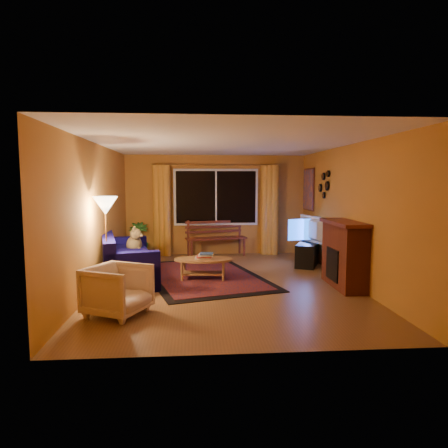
{
  "coord_description": "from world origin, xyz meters",
  "views": [
    {
      "loc": [
        -0.56,
        -7.07,
        1.83
      ],
      "look_at": [
        0.0,
        0.3,
        1.05
      ],
      "focal_mm": 32.0,
      "sensor_mm": 36.0,
      "label": 1
    }
  ],
  "objects": [
    {
      "name": "floor",
      "position": [
        0.0,
        0.0,
        -0.01
      ],
      "size": [
        4.5,
        6.0,
        0.02
      ],
      "primitive_type": "cube",
      "color": "brown",
      "rests_on": "ground"
    },
    {
      "name": "ceiling",
      "position": [
        0.0,
        0.0,
        2.51
      ],
      "size": [
        4.5,
        6.0,
        0.02
      ],
      "primitive_type": "cube",
      "color": "white",
      "rests_on": "ground"
    },
    {
      "name": "wall_back",
      "position": [
        0.0,
        3.01,
        1.25
      ],
      "size": [
        4.5,
        0.02,
        2.5
      ],
      "primitive_type": "cube",
      "color": "#C07C2F",
      "rests_on": "ground"
    },
    {
      "name": "wall_left",
      "position": [
        -2.26,
        0.0,
        1.25
      ],
      "size": [
        0.02,
        6.0,
        2.5
      ],
      "primitive_type": "cube",
      "color": "#C07C2F",
      "rests_on": "ground"
    },
    {
      "name": "wall_right",
      "position": [
        2.26,
        0.0,
        1.25
      ],
      "size": [
        0.02,
        6.0,
        2.5
      ],
      "primitive_type": "cube",
      "color": "#C07C2F",
      "rests_on": "ground"
    },
    {
      "name": "window",
      "position": [
        0.0,
        2.94,
        1.45
      ],
      "size": [
        2.0,
        0.02,
        1.3
      ],
      "primitive_type": "cube",
      "color": "black",
      "rests_on": "wall_back"
    },
    {
      "name": "curtain_rod",
      "position": [
        0.0,
        2.9,
        2.25
      ],
      "size": [
        3.2,
        0.03,
        0.03
      ],
      "primitive_type": "cylinder",
      "rotation": [
        0.0,
        1.57,
        0.0
      ],
      "color": "#BF8C3F",
      "rests_on": "wall_back"
    },
    {
      "name": "curtain_left",
      "position": [
        -1.35,
        2.88,
        1.12
      ],
      "size": [
        0.36,
        0.36,
        2.24
      ],
      "primitive_type": "cylinder",
      "color": "gold",
      "rests_on": "ground"
    },
    {
      "name": "curtain_right",
      "position": [
        1.35,
        2.88,
        1.12
      ],
      "size": [
        0.36,
        0.36,
        2.24
      ],
      "primitive_type": "cylinder",
      "color": "gold",
      "rests_on": "ground"
    },
    {
      "name": "bench",
      "position": [
        -0.01,
        2.69,
        0.22
      ],
      "size": [
        1.55,
        0.76,
        0.45
      ],
      "primitive_type": "cube",
      "rotation": [
        0.0,
        0.0,
        0.23
      ],
      "color": "#562115",
      "rests_on": "ground"
    },
    {
      "name": "potted_plant",
      "position": [
        -1.92,
        2.75,
        0.42
      ],
      "size": [
        0.52,
        0.52,
        0.84
      ],
      "primitive_type": "imported",
      "rotation": [
        0.0,
        0.0,
        0.09
      ],
      "color": "#235B1E",
      "rests_on": "ground"
    },
    {
      "name": "sofa",
      "position": [
        -1.8,
        0.42,
        0.43
      ],
      "size": [
        1.37,
        2.26,
        0.85
      ],
      "primitive_type": "cube",
      "rotation": [
        0.0,
        0.0,
        0.23
      ],
      "color": "#0A0748",
      "rests_on": "ground"
    },
    {
      "name": "dog",
      "position": [
        -1.75,
        0.89,
        0.68
      ],
      "size": [
        0.48,
        0.56,
        0.52
      ],
      "primitive_type": null,
      "rotation": [
        0.0,
        0.0,
        -0.34
      ],
      "color": "olive",
      "rests_on": "sofa"
    },
    {
      "name": "armchair",
      "position": [
        -1.61,
        -1.61,
        0.38
      ],
      "size": [
        0.95,
        0.97,
        0.76
      ],
      "primitive_type": "imported",
      "rotation": [
        0.0,
        0.0,
        1.11
      ],
      "color": "beige",
      "rests_on": "ground"
    },
    {
      "name": "floor_lamp",
      "position": [
        -2.0,
        -0.44,
        0.8
      ],
      "size": [
        0.28,
        0.28,
        1.61
      ],
      "primitive_type": "cylinder",
      "rotation": [
        0.0,
        0.0,
        -0.06
      ],
      "color": "#BF8C3F",
      "rests_on": "ground"
    },
    {
      "name": "rug",
      "position": [
        -0.4,
        0.6,
        0.01
      ],
      "size": [
        2.84,
        3.67,
        0.02
      ],
      "primitive_type": "cube",
      "rotation": [
        0.0,
        0.0,
        0.27
      ],
      "color": "#821B01",
      "rests_on": "ground"
    },
    {
      "name": "coffee_table",
      "position": [
        -0.39,
        0.32,
        0.2
      ],
      "size": [
        1.21,
        1.21,
        0.4
      ],
      "primitive_type": "cylinder",
      "rotation": [
        0.0,
        0.0,
        -0.1
      ],
      "color": "#A56D39",
      "rests_on": "ground"
    },
    {
      "name": "tv_console",
      "position": [
        1.98,
        1.53,
        0.25
      ],
      "size": [
        0.86,
        1.24,
        0.49
      ],
      "primitive_type": "cube",
      "rotation": [
        0.0,
        0.0,
        -0.44
      ],
      "color": "black",
      "rests_on": "ground"
    },
    {
      "name": "television",
      "position": [
        1.98,
        1.53,
        0.79
      ],
      "size": [
        0.4,
        1.01,
        0.58
      ],
      "primitive_type": "imported",
      "rotation": [
        0.0,
        0.0,
        1.84
      ],
      "color": "black",
      "rests_on": "tv_console"
    },
    {
      "name": "fireplace",
      "position": [
        2.05,
        -0.4,
        0.55
      ],
      "size": [
        0.4,
        1.2,
        1.1
      ],
      "primitive_type": "cube",
      "color": "maroon",
      "rests_on": "ground"
    },
    {
      "name": "mirror_cluster",
      "position": [
        2.21,
        1.3,
        1.8
      ],
      "size": [
        0.06,
        0.6,
        0.56
      ],
      "primitive_type": null,
      "color": "black",
      "rests_on": "wall_right"
    },
    {
      "name": "painting",
      "position": [
        2.22,
        2.45,
        1.65
      ],
      "size": [
        0.04,
        0.76,
        0.96
      ],
      "primitive_type": "cube",
      "color": "#D75B0D",
      "rests_on": "wall_right"
    }
  ]
}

